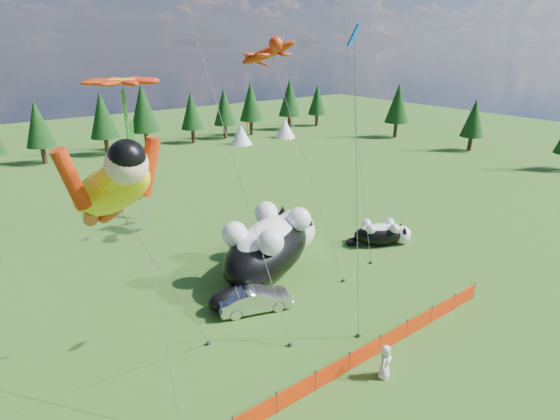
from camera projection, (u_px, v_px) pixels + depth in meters
name	position (u px, v px, depth m)	size (l,w,h in m)	color
ground	(290.00, 345.00, 21.32)	(160.00, 160.00, 0.00)	#0C370A
safety_fence	(333.00, 372.00, 18.89)	(22.06, 0.06, 1.10)	#262626
tree_line	(66.00, 128.00, 53.63)	(90.00, 4.00, 8.00)	black
festival_tents	(169.00, 145.00, 56.93)	(50.00, 3.20, 2.80)	white
cat_large	(271.00, 243.00, 27.69)	(10.38, 7.20, 4.02)	black
cat_small	(382.00, 233.00, 31.78)	(4.51, 3.38, 1.79)	black
car	(255.00, 299.00, 23.93)	(1.41, 4.05, 1.34)	silver
spectator_e	(385.00, 362.00, 19.01)	(0.80, 0.52, 1.63)	white
superhero_kite	(109.00, 190.00, 13.16)	(7.13, 5.99, 12.38)	yellow
gecko_kite	(268.00, 53.00, 30.17)	(5.84, 13.07, 16.24)	red
flower_kite	(122.00, 86.00, 15.78)	(3.38, 6.18, 13.16)	red
diamond_kite_a	(186.00, 5.00, 19.78)	(1.70, 7.23, 17.47)	blue
diamond_kite_c	(355.00, 48.00, 16.83)	(1.67, 0.92, 14.95)	blue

